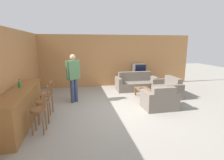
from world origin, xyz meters
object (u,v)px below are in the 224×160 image
object	(u,v)px
armchair_near	(160,100)
tv	(139,69)
tv_unit	(139,80)
person_by_window	(73,76)
bar_chair_mid	(43,104)
coffee_table	(144,91)
bar_chair_far	(47,97)
book_on_table	(142,88)
loveseat_right	(168,89)
bar_chair_near	(39,112)
couch_far	(136,84)
bottle	(20,84)

from	to	relation	value
armchair_near	tv	size ratio (longest dim) A/B	1.79
tv_unit	person_by_window	bearing A→B (deg)	-148.06
bar_chair_mid	coffee_table	world-z (taller)	bar_chair_mid
bar_chair_mid	bar_chair_far	world-z (taller)	same
bar_chair_mid	tv_unit	world-z (taller)	bar_chair_mid
coffee_table	book_on_table	world-z (taller)	book_on_table
loveseat_right	tv	bearing A→B (deg)	105.47
loveseat_right	person_by_window	size ratio (longest dim) A/B	0.76
armchair_near	tv	xyz separation A→B (m)	(0.47, 3.33, 0.58)
bar_chair_near	armchair_near	bearing A→B (deg)	14.15
bar_chair_near	book_on_table	xyz separation A→B (m)	(3.49, 2.25, -0.15)
armchair_near	tv	world-z (taller)	tv
bar_chair_far	person_by_window	xyz separation A→B (m)	(0.81, 0.97, 0.48)
armchair_near	bar_chair_far	bearing A→B (deg)	175.15
loveseat_right	book_on_table	distance (m)	1.16
armchair_near	book_on_table	world-z (taller)	armchair_near
bar_chair_mid	tv	xyz separation A→B (m)	(4.10, 3.65, 0.34)
tv	person_by_window	xyz separation A→B (m)	(-3.29, -2.05, 0.14)
bar_chair_near	armchair_near	size ratio (longest dim) A/B	0.96
bar_chair_mid	couch_far	bearing A→B (deg)	38.04
loveseat_right	tv_unit	bearing A→B (deg)	105.45
bar_chair_mid	tv	bearing A→B (deg)	41.73
loveseat_right	bar_chair_mid	bearing A→B (deg)	-160.31
armchair_near	person_by_window	size ratio (longest dim) A/B	0.60
bar_chair_mid	bottle	size ratio (longest dim) A/B	4.48
bar_chair_mid	tv_unit	xyz separation A→B (m)	(4.10, 3.66, -0.23)
bar_chair_near	coffee_table	distance (m)	4.16
armchair_near	tv_unit	distance (m)	3.36
bar_chair_near	bottle	size ratio (longest dim) A/B	4.48
bar_chair_far	coffee_table	size ratio (longest dim) A/B	1.06
bar_chair_far	person_by_window	distance (m)	1.35
bar_chair_near	person_by_window	distance (m)	2.39
bottle	armchair_near	bearing A→B (deg)	1.43
bar_chair_mid	bar_chair_near	bearing A→B (deg)	-89.98
bar_chair_mid	bar_chair_far	xyz separation A→B (m)	(-0.00, 0.63, 0.00)
loveseat_right	tv_unit	size ratio (longest dim) A/B	1.12
armchair_near	bottle	size ratio (longest dim) A/B	4.66
coffee_table	tv	world-z (taller)	tv
bar_chair_mid	person_by_window	bearing A→B (deg)	63.33
bar_chair_far	coffee_table	bearing A→B (deg)	14.43
bar_chair_far	couch_far	world-z (taller)	bar_chair_far
bar_chair_far	bottle	xyz separation A→B (m)	(-0.61, -0.41, 0.55)
loveseat_right	bottle	distance (m)	5.51
loveseat_right	tv_unit	world-z (taller)	loveseat_right
bar_chair_mid	coffee_table	distance (m)	3.89
loveseat_right	book_on_table	world-z (taller)	loveseat_right
couch_far	tv	xyz separation A→B (m)	(0.43, 0.79, 0.58)
coffee_table	person_by_window	size ratio (longest dim) A/B	0.55
bottle	bar_chair_near	bearing A→B (deg)	-52.94
bar_chair_mid	coffee_table	size ratio (longest dim) A/B	1.06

